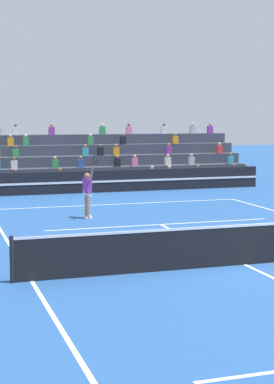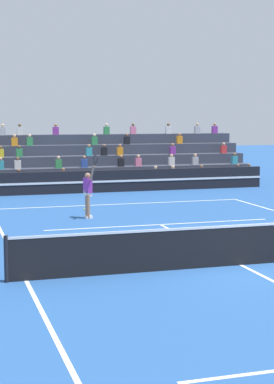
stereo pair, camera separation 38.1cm
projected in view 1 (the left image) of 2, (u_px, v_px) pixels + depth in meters
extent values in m
plane|color=#285699|center=(245.00, 265.00, 16.56)|extent=(120.00, 120.00, 0.00)
cube|color=white|center=(118.00, 204.00, 27.82)|extent=(11.00, 0.10, 0.01)
cube|color=white|center=(32.00, 281.00, 14.90)|extent=(0.10, 23.80, 0.01)
cube|color=white|center=(160.00, 224.00, 22.64)|extent=(8.25, 0.10, 0.01)
cube|color=white|center=(245.00, 265.00, 16.56)|extent=(0.10, 12.85, 0.01)
cylinder|color=black|center=(12.00, 260.00, 14.70)|extent=(0.10, 0.10, 1.10)
cube|color=black|center=(245.00, 246.00, 16.51)|extent=(11.90, 0.02, 1.00)
cube|color=white|center=(246.00, 225.00, 16.44)|extent=(11.90, 0.04, 0.06)
cube|color=black|center=(93.00, 182.00, 31.94)|extent=(18.00, 0.24, 1.10)
cube|color=white|center=(94.00, 182.00, 31.82)|extent=(18.00, 0.02, 0.10)
cube|color=#383D4C|center=(87.00, 184.00, 33.18)|extent=(18.76, 0.95, 0.55)
cube|color=silver|center=(169.00, 173.00, 34.32)|extent=(0.32, 0.22, 0.44)
sphere|color=beige|center=(169.00, 167.00, 34.28)|extent=(0.18, 0.18, 0.18)
cube|color=#B2B2B7|center=(152.00, 173.00, 34.02)|extent=(0.32, 0.22, 0.44)
sphere|color=beige|center=(152.00, 167.00, 33.98)|extent=(0.18, 0.18, 0.18)
cube|color=#338C4C|center=(245.00, 171.00, 35.68)|extent=(0.32, 0.22, 0.44)
sphere|color=brown|center=(245.00, 165.00, 35.64)|extent=(0.18, 0.18, 0.18)
cube|color=orange|center=(60.00, 176.00, 32.52)|extent=(0.32, 0.22, 0.44)
sphere|color=brown|center=(60.00, 170.00, 32.48)|extent=(0.18, 0.18, 0.18)
cube|color=silver|center=(198.00, 172.00, 34.82)|extent=(0.32, 0.22, 0.44)
sphere|color=brown|center=(198.00, 166.00, 34.78)|extent=(0.18, 0.18, 0.18)
cube|color=#2D4CA5|center=(234.00, 171.00, 35.47)|extent=(0.32, 0.22, 0.44)
sphere|color=brown|center=(234.00, 165.00, 35.43)|extent=(0.18, 0.18, 0.18)
cube|color=black|center=(15.00, 177.00, 31.84)|extent=(0.32, 0.22, 0.44)
sphere|color=brown|center=(15.00, 171.00, 31.80)|extent=(0.18, 0.18, 0.18)
cube|color=#383D4C|center=(83.00, 178.00, 34.05)|extent=(18.76, 0.95, 1.10)
cube|color=#B2B2B7|center=(191.00, 161.00, 35.65)|extent=(0.32, 0.22, 0.44)
sphere|color=tan|center=(191.00, 155.00, 35.61)|extent=(0.18, 0.18, 0.18)
cube|color=teal|center=(230.00, 160.00, 36.38)|extent=(0.32, 0.22, 0.44)
sphere|color=brown|center=(230.00, 154.00, 36.34)|extent=(0.18, 0.18, 0.18)
cube|color=pink|center=(135.00, 162.00, 34.65)|extent=(0.32, 0.22, 0.44)
sphere|color=tan|center=(135.00, 156.00, 34.61)|extent=(0.18, 0.18, 0.18)
cube|color=#338C4C|center=(55.00, 164.00, 33.33)|extent=(0.32, 0.22, 0.44)
sphere|color=tan|center=(55.00, 158.00, 33.30)|extent=(0.18, 0.18, 0.18)
cube|color=silver|center=(168.00, 161.00, 35.23)|extent=(0.32, 0.22, 0.44)
sphere|color=tan|center=(168.00, 156.00, 35.19)|extent=(0.18, 0.18, 0.18)
cube|color=black|center=(117.00, 162.00, 34.36)|extent=(0.32, 0.22, 0.44)
sphere|color=#9E7051|center=(117.00, 157.00, 34.32)|extent=(0.18, 0.18, 0.18)
cube|color=#2D4CA5|center=(81.00, 163.00, 33.75)|extent=(0.32, 0.22, 0.44)
sphere|color=#9E7051|center=(81.00, 157.00, 33.71)|extent=(0.18, 0.18, 0.18)
cube|color=silver|center=(14.00, 165.00, 32.69)|extent=(0.32, 0.22, 0.44)
sphere|color=brown|center=(14.00, 159.00, 32.66)|extent=(0.18, 0.18, 0.18)
cube|color=#383D4C|center=(79.00, 171.00, 34.91)|extent=(18.76, 0.95, 1.65)
cube|color=orange|center=(116.00, 151.00, 35.25)|extent=(0.32, 0.22, 0.44)
sphere|color=#9E7051|center=(116.00, 145.00, 35.21)|extent=(0.18, 0.18, 0.18)
cube|color=black|center=(100.00, 152.00, 34.98)|extent=(0.32, 0.22, 0.44)
sphere|color=brown|center=(100.00, 146.00, 34.94)|extent=(0.18, 0.18, 0.18)
cube|color=red|center=(219.00, 149.00, 37.13)|extent=(0.32, 0.22, 0.44)
sphere|color=tan|center=(219.00, 144.00, 37.10)|extent=(0.18, 0.18, 0.18)
cube|color=purple|center=(169.00, 150.00, 36.18)|extent=(0.32, 0.22, 0.44)
sphere|color=#9E7051|center=(169.00, 145.00, 36.15)|extent=(0.18, 0.18, 0.18)
cube|color=teal|center=(85.00, 152.00, 34.72)|extent=(0.32, 0.22, 0.44)
sphere|color=#9E7051|center=(85.00, 146.00, 34.68)|extent=(0.18, 0.18, 0.18)
cube|color=#338C4C|center=(16.00, 153.00, 33.59)|extent=(0.32, 0.22, 0.44)
sphere|color=brown|center=(15.00, 147.00, 33.55)|extent=(0.18, 0.18, 0.18)
cube|color=#383D4C|center=(75.00, 165.00, 35.78)|extent=(18.76, 0.95, 2.20)
cube|color=black|center=(123.00, 140.00, 36.29)|extent=(0.32, 0.22, 0.44)
sphere|color=brown|center=(123.00, 135.00, 36.25)|extent=(0.18, 0.18, 0.18)
cube|color=orange|center=(10.00, 142.00, 34.38)|extent=(0.32, 0.22, 0.44)
sphere|color=tan|center=(10.00, 136.00, 34.34)|extent=(0.18, 0.18, 0.18)
cube|color=orange|center=(175.00, 140.00, 37.25)|extent=(0.32, 0.22, 0.44)
sphere|color=#9E7051|center=(175.00, 134.00, 37.21)|extent=(0.18, 0.18, 0.18)
cube|color=#338C4C|center=(90.00, 141.00, 35.71)|extent=(0.32, 0.22, 0.44)
sphere|color=beige|center=(90.00, 135.00, 35.68)|extent=(0.18, 0.18, 0.18)
cube|color=#338C4C|center=(26.00, 142.00, 34.63)|extent=(0.32, 0.22, 0.44)
sphere|color=beige|center=(26.00, 136.00, 34.59)|extent=(0.18, 0.18, 0.18)
cube|color=#383D4C|center=(72.00, 159.00, 36.64)|extent=(18.76, 0.95, 2.75)
cube|color=#338C4C|center=(102.00, 130.00, 36.83)|extent=(0.32, 0.22, 0.44)
sphere|color=beige|center=(102.00, 125.00, 36.79)|extent=(0.18, 0.18, 0.18)
cube|color=purple|center=(52.00, 131.00, 35.94)|extent=(0.32, 0.22, 0.44)
sphere|color=#9E7051|center=(52.00, 125.00, 35.90)|extent=(0.18, 0.18, 0.18)
cube|color=pink|center=(129.00, 130.00, 37.31)|extent=(0.32, 0.22, 0.44)
sphere|color=brown|center=(129.00, 125.00, 37.28)|extent=(0.18, 0.18, 0.18)
cube|color=#B2B2B7|center=(193.00, 130.00, 38.53)|extent=(0.32, 0.22, 0.44)
sphere|color=tan|center=(193.00, 124.00, 38.49)|extent=(0.18, 0.18, 0.18)
cube|color=purple|center=(210.00, 130.00, 38.88)|extent=(0.32, 0.22, 0.44)
sphere|color=#9E7051|center=(210.00, 124.00, 38.84)|extent=(0.18, 0.18, 0.18)
cube|color=silver|center=(164.00, 130.00, 37.97)|extent=(0.32, 0.22, 0.44)
sphere|color=brown|center=(164.00, 125.00, 37.94)|extent=(0.18, 0.18, 0.18)
cube|color=silver|center=(16.00, 131.00, 35.33)|extent=(0.32, 0.22, 0.44)
sphere|color=brown|center=(15.00, 125.00, 35.30)|extent=(0.18, 0.18, 0.18)
cylinder|color=#9E7051|center=(87.00, 206.00, 24.08)|extent=(0.14, 0.14, 0.90)
cylinder|color=#9E7051|center=(88.00, 207.00, 23.85)|extent=(0.14, 0.14, 0.90)
cube|color=white|center=(87.00, 193.00, 23.93)|extent=(0.28, 0.36, 0.20)
cube|color=purple|center=(87.00, 185.00, 23.89)|extent=(0.29, 0.40, 0.56)
sphere|color=#9E7051|center=(87.00, 176.00, 23.85)|extent=(0.22, 0.22, 0.22)
cube|color=white|center=(88.00, 217.00, 24.15)|extent=(0.28, 0.19, 0.09)
cube|color=white|center=(89.00, 217.00, 23.93)|extent=(0.28, 0.19, 0.09)
cylinder|color=#9E7051|center=(84.00, 186.00, 24.10)|extent=(0.09, 0.09, 0.56)
cylinder|color=#9E7051|center=(92.00, 173.00, 23.55)|extent=(0.18, 0.35, 0.58)
cylinder|color=black|center=(94.00, 163.00, 23.36)|extent=(0.07, 0.13, 0.21)
torus|color=black|center=(95.00, 159.00, 23.28)|extent=(0.14, 0.40, 0.41)
sphere|color=#C6DB33|center=(83.00, 209.00, 26.11)|extent=(0.07, 0.07, 0.07)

